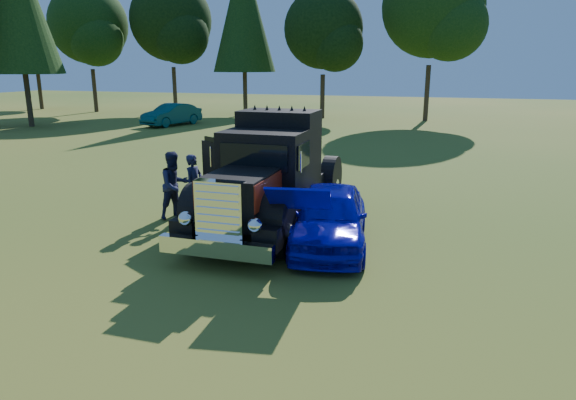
% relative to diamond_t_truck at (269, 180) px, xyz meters
% --- Properties ---
extents(ground, '(120.00, 120.00, 0.00)m').
position_rel_diamond_t_truck_xyz_m(ground, '(-1.35, -1.40, -1.28)').
color(ground, '#2D5619').
rests_on(ground, ground).
extents(treeline, '(72.10, 24.04, 13.84)m').
position_rel_diamond_t_truck_xyz_m(treeline, '(-8.92, 25.56, 6.40)').
color(treeline, '#2D2116').
rests_on(treeline, ground).
extents(diamond_t_truck, '(3.25, 7.16, 3.00)m').
position_rel_diamond_t_truck_xyz_m(diamond_t_truck, '(0.00, 0.00, 0.00)').
color(diamond_t_truck, black).
rests_on(diamond_t_truck, ground).
extents(hotrod_coupe, '(2.37, 4.46, 1.89)m').
position_rel_diamond_t_truck_xyz_m(hotrod_coupe, '(1.86, -0.99, -0.55)').
color(hotrod_coupe, navy).
rests_on(hotrod_coupe, ground).
extents(spectator_near, '(0.52, 0.70, 1.76)m').
position_rel_diamond_t_truck_xyz_m(spectator_near, '(-2.37, 0.37, -0.40)').
color(spectator_near, '#1C1F41').
rests_on(spectator_near, ground).
extents(spectator_far, '(1.07, 1.15, 1.88)m').
position_rel_diamond_t_truck_xyz_m(spectator_far, '(-2.79, 0.01, -0.34)').
color(spectator_far, '#1B1F3F').
rests_on(spectator_far, ground).
extents(distant_teal_car, '(2.79, 4.85, 1.51)m').
position_rel_diamond_t_truck_xyz_m(distant_teal_car, '(-14.32, 20.08, -0.52)').
color(distant_teal_car, '#0A3A3D').
rests_on(distant_teal_car, ground).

